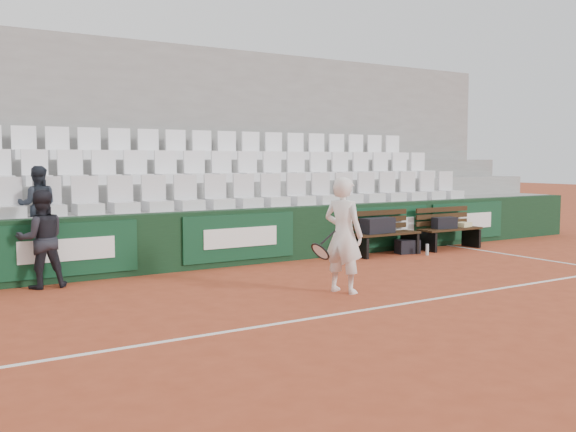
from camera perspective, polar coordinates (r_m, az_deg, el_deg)
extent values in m
plane|color=#A84325|center=(8.52, 9.24, -7.89)|extent=(80.00, 80.00, 0.00)
cube|color=white|center=(8.52, 9.24, -7.86)|extent=(18.00, 0.06, 0.01)
cube|color=#103219|center=(11.69, -3.78, -1.84)|extent=(18.00, 0.30, 1.00)
cube|color=#0C381E|center=(10.40, -19.05, -2.85)|extent=(2.20, 0.04, 0.82)
cube|color=#0C381E|center=(11.45, -4.26, -1.89)|extent=(2.20, 0.04, 0.82)
cube|color=#0C381E|center=(13.36, 8.75, -0.94)|extent=(2.20, 0.04, 0.82)
cube|color=#0C381E|center=(15.04, 15.69, -0.42)|extent=(2.20, 0.04, 0.82)
cube|color=#959592|center=(12.24, -5.17, -1.54)|extent=(18.00, 0.95, 1.00)
cube|color=#979795|center=(13.07, -7.06, -0.15)|extent=(18.00, 0.95, 1.45)
cube|color=gray|center=(13.91, -8.73, 1.07)|extent=(18.00, 0.95, 1.90)
cube|color=gray|center=(14.46, -9.78, 6.15)|extent=(18.00, 0.30, 4.40)
cube|color=silver|center=(12.02, -4.82, 2.24)|extent=(11.90, 0.44, 0.63)
cube|color=white|center=(12.86, -6.78, 4.41)|extent=(11.90, 0.44, 0.63)
cube|color=white|center=(13.73, -8.51, 6.30)|extent=(11.90, 0.44, 0.63)
cube|color=black|center=(12.92, 8.65, -2.46)|extent=(1.50, 0.56, 0.45)
cube|color=#321E0F|center=(14.06, 14.20, -1.95)|extent=(1.50, 0.56, 0.45)
cube|color=black|center=(12.78, 7.97, -0.84)|extent=(0.72, 0.35, 0.30)
cube|color=black|center=(13.90, 13.74, -0.60)|extent=(0.54, 0.31, 0.24)
cube|color=beige|center=(14.38, 15.31, -0.74)|extent=(0.39, 0.32, 0.09)
cube|color=black|center=(13.23, 10.56, -2.69)|extent=(0.50, 0.36, 0.28)
cylinder|color=silver|center=(12.30, 4.34, -3.20)|extent=(0.08, 0.08, 0.28)
cylinder|color=silver|center=(13.06, 12.27, -2.94)|extent=(0.06, 0.06, 0.23)
imported|color=white|center=(9.15, 4.94, -1.69)|extent=(0.59, 0.71, 1.66)
torus|color=black|center=(8.94, 2.88, -3.18)|extent=(0.19, 0.30, 0.26)
cylinder|color=black|center=(8.99, 3.57, -1.92)|extent=(0.26, 0.03, 0.20)
imported|color=black|center=(10.12, -21.08, -1.93)|extent=(0.73, 0.58, 1.46)
imported|color=#1E242D|center=(10.91, -21.43, 3.26)|extent=(0.69, 0.59, 1.25)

